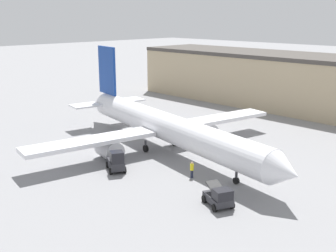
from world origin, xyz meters
name	(u,v)px	position (x,y,z in m)	size (l,w,h in m)	color
ground_plane	(168,152)	(0.00, 0.00, 0.00)	(400.00, 400.00, 0.00)	gray
airplane	(163,126)	(-1.11, 0.20, 3.21)	(41.24, 35.49, 12.28)	white
ground_crew_worker	(192,169)	(7.96, -4.22, 0.96)	(0.40, 0.40, 1.81)	#1E2338
baggage_tug	(116,162)	(0.78, -8.81, 1.11)	(3.42, 2.93, 2.48)	#2D2D33
belt_loader_truck	(219,197)	(14.40, -7.60, 0.92)	(3.38, 2.95, 1.93)	#2D2D33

